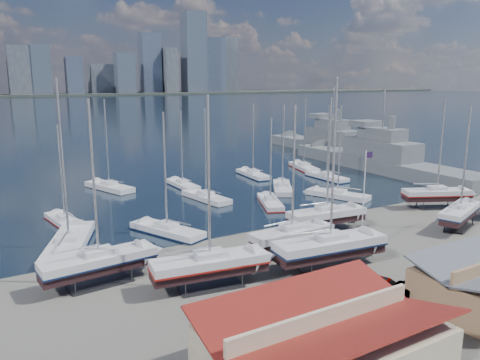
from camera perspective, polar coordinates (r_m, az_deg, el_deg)
ground at (r=53.32m, az=13.63°, el=-7.82°), size 1400.00×1400.00×0.00m
water at (r=347.87m, az=-24.93°, el=7.97°), size 1400.00×600.00×0.40m
shed_red at (r=30.48m, az=10.15°, el=-18.69°), size 14.70×9.45×4.51m
sailboat_cradle_0 at (r=43.76m, az=-16.81°, el=-9.55°), size 10.36×3.76×16.36m
sailboat_cradle_1 at (r=41.44m, az=-3.68°, el=-10.25°), size 10.68×4.34×16.71m
sailboat_cradle_2 at (r=49.32m, az=6.36°, el=-6.67°), size 9.55×3.04×15.47m
sailboat_cradle_3 at (r=46.21m, az=10.92°, el=-7.95°), size 11.63×4.51×18.14m
sailboat_cradle_4 at (r=56.92m, az=10.51°, el=-4.21°), size 9.99×3.77×15.92m
sailboat_cradle_5 at (r=63.36m, az=25.24°, el=-3.57°), size 9.55×5.51×14.98m
sailboat_cradle_6 at (r=71.86m, az=22.87°, el=-1.60°), size 9.71×6.54×15.40m
sailboat_moored_0 at (r=54.24m, az=-20.07°, el=-7.53°), size 8.02×13.10×18.97m
sailboat_moored_1 at (r=63.16m, az=-20.56°, el=-4.83°), size 3.76×9.08×13.17m
sailboat_moored_2 at (r=80.52m, az=-15.64°, el=-0.95°), size 6.10×10.71×15.60m
sailboat_moored_3 at (r=56.22m, az=-8.87°, el=-6.24°), size 6.56×10.35×15.03m
sailboat_moored_4 at (r=71.04m, az=-4.15°, el=-2.24°), size 4.13×9.93×14.54m
sailboat_moored_5 at (r=80.15m, az=-7.01°, el=-0.66°), size 2.71×9.12×13.56m
sailboat_moored_6 at (r=68.38m, az=3.70°, el=-2.81°), size 5.81×9.15×13.29m
sailboat_moored_7 at (r=77.29m, az=5.19°, el=-1.08°), size 7.59×9.76×14.82m
sailboat_moored_8 at (r=88.15m, az=1.61°, el=0.58°), size 3.45×9.79×14.36m
sailboat_moored_9 at (r=73.91m, az=11.80°, el=-1.90°), size 6.35×10.13×14.85m
sailboat_moored_10 at (r=87.35m, az=10.52°, el=0.28°), size 2.70×9.47×14.14m
sailboat_moored_11 at (r=96.30m, az=7.78°, el=1.46°), size 5.35×10.44×15.03m
naval_ship_east at (r=98.55m, az=16.71°, el=2.10°), size 9.72×47.26×18.23m
naval_ship_west at (r=119.43m, az=11.08°, el=4.05°), size 8.44×44.94×18.03m
car_a at (r=42.62m, az=17.31°, el=-12.18°), size 3.28×4.50×1.42m
car_b at (r=42.37m, az=19.65°, el=-12.55°), size 4.36×2.67×1.36m
car_d at (r=49.92m, az=26.83°, el=-9.31°), size 2.73×5.32×1.48m
flagpole at (r=49.98m, az=14.91°, el=-1.76°), size 0.97×0.12×10.93m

